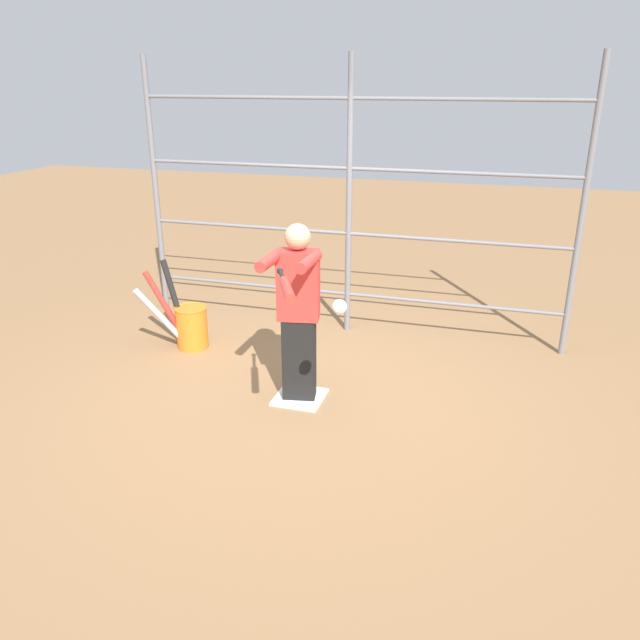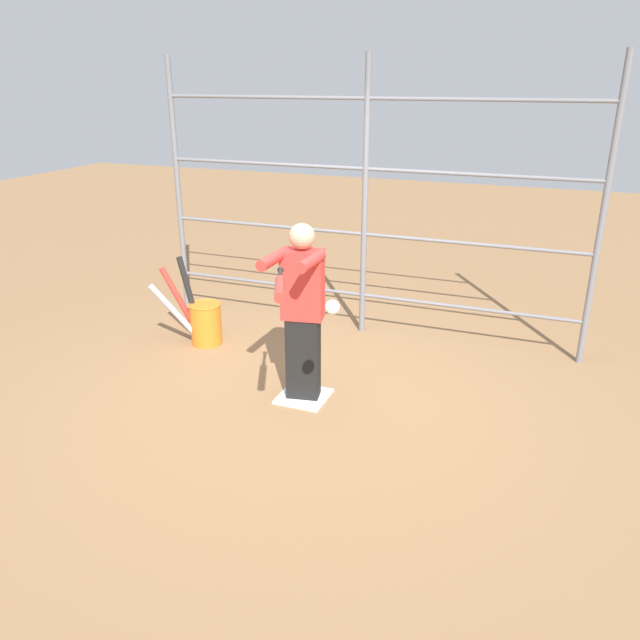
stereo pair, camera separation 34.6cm
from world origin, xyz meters
name	(u,v)px [view 1 (the left image)]	position (x,y,z in m)	size (l,w,h in m)	color
ground_plane	(300,398)	(0.00, 0.00, 0.00)	(24.00, 24.00, 0.00)	olive
home_plate	(300,397)	(0.00, 0.00, 0.01)	(0.40, 0.40, 0.02)	white
fence_backstop	(349,202)	(0.00, -1.60, 1.37)	(4.39, 0.06, 2.74)	slate
batter	(298,309)	(0.00, 0.01, 0.81)	(0.38, 0.55, 1.49)	black
baseball_bat_swinging	(286,287)	(-0.21, 0.87, 1.28)	(0.41, 0.81, 0.14)	black
softball_in_flight	(339,307)	(-0.55, 0.82, 1.16)	(0.10, 0.10, 0.10)	white
bat_bucket	(188,324)	(1.40, -0.70, 0.25)	(0.61, 0.53, 0.89)	orange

